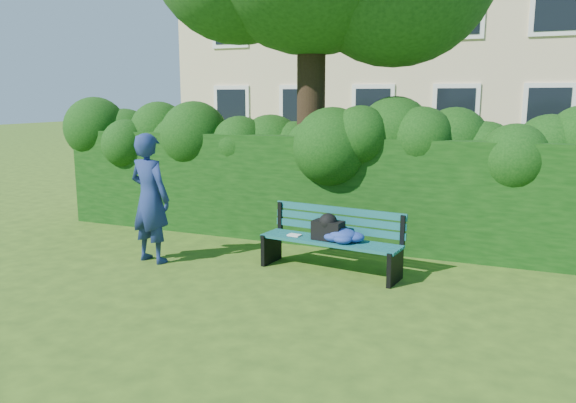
% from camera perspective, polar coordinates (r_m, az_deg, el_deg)
% --- Properties ---
extents(ground, '(80.00, 80.00, 0.00)m').
position_cam_1_polar(ground, '(7.78, -1.73, -7.64)').
color(ground, '#345118').
rests_on(ground, ground).
extents(hedge, '(10.00, 1.00, 1.80)m').
position_cam_1_polar(hedge, '(9.56, 3.74, 1.33)').
color(hedge, '#0B330B').
rests_on(hedge, ground).
extents(park_bench, '(2.07, 0.80, 0.89)m').
position_cam_1_polar(park_bench, '(7.88, 4.66, -3.62)').
color(park_bench, '#0F4A4C').
rests_on(park_bench, ground).
extents(man_reading, '(0.77, 0.57, 1.92)m').
position_cam_1_polar(man_reading, '(8.52, -13.84, 0.32)').
color(man_reading, navy).
rests_on(man_reading, ground).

